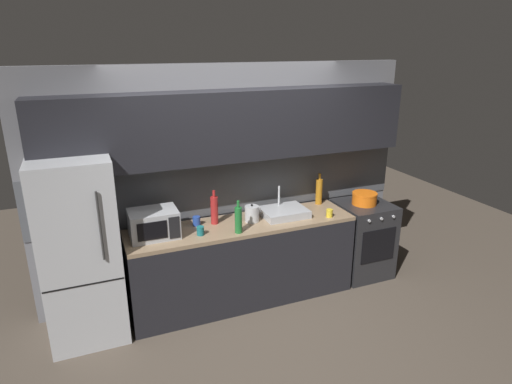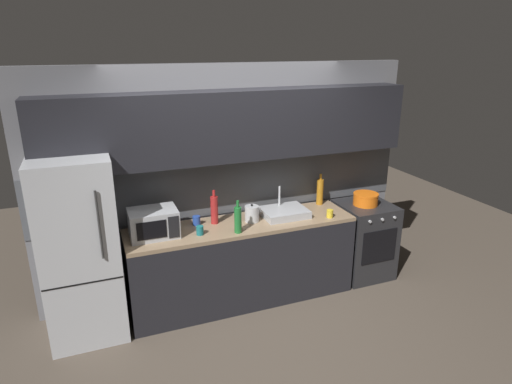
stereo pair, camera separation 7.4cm
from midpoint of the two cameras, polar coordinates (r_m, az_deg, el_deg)
ground_plane at (r=4.33m, az=3.08°, el=-19.58°), size 10.00×10.00×0.00m
back_wall at (r=4.65m, az=-2.69°, el=4.64°), size 4.15×0.44×2.50m
counter_run at (r=4.78m, az=-1.32°, el=-9.07°), size 2.41×0.60×0.90m
refrigerator at (r=4.37m, az=-21.45°, el=-6.98°), size 0.68×0.69×1.76m
oven_range at (r=5.45m, az=14.22°, el=-6.03°), size 0.60×0.62×0.90m
microwave at (r=4.35m, az=-12.75°, el=-3.96°), size 0.46×0.35×0.27m
sink_basin at (r=4.78m, az=4.13°, el=-2.65°), size 0.48×0.38×0.30m
kettle at (r=4.61m, az=-0.08°, el=-2.83°), size 0.18×0.15×0.19m
wine_bottle_green at (r=4.32m, az=-1.88°, el=-3.59°), size 0.07×0.07×0.34m
wine_bottle_red at (r=4.55m, az=-4.99°, el=-2.29°), size 0.08×0.08×0.36m
wine_bottle_amber at (r=5.13m, az=8.74°, el=0.07°), size 0.08×0.08×0.37m
mug_teal at (r=4.34m, az=-6.83°, el=-4.99°), size 0.07×0.07×0.09m
mug_blue at (r=4.56m, az=-7.30°, el=-3.71°), size 0.08×0.08×0.10m
mug_yellow at (r=4.80m, az=10.03°, el=-2.79°), size 0.07×0.07×0.09m
cooking_pot at (r=5.24m, az=14.49°, el=-0.90°), size 0.29×0.29×0.14m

